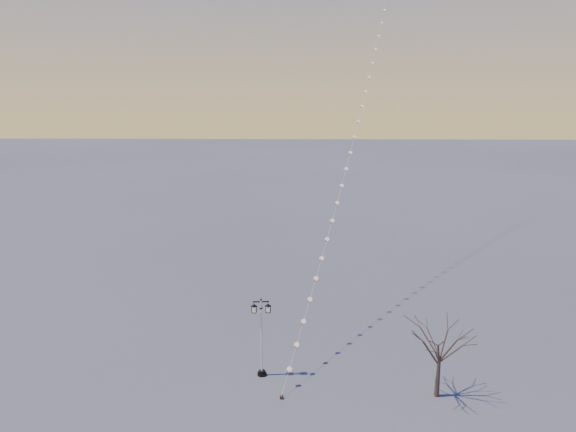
{
  "coord_description": "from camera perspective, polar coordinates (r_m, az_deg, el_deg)",
  "views": [
    {
      "loc": [
        0.12,
        -25.86,
        15.9
      ],
      "look_at": [
        -0.62,
        4.32,
        8.56
      ],
      "focal_mm": 32.22,
      "sensor_mm": 36.0,
      "label": 1
    }
  ],
  "objects": [
    {
      "name": "ground",
      "position": [
        30.35,
        1.02,
        -17.93
      ],
      "size": [
        300.0,
        300.0,
        0.0
      ],
      "primitive_type": "plane",
      "color": "#505050",
      "rests_on": "ground"
    },
    {
      "name": "kite_train",
      "position": [
        43.95,
        8.65,
        16.4
      ],
      "size": [
        13.04,
        39.12,
        36.44
      ],
      "rotation": [
        0.0,
        0.0,
        0.01
      ],
      "color": "#33231A",
      "rests_on": "ground"
    },
    {
      "name": "bare_tree",
      "position": [
        28.87,
        16.46,
        -13.41
      ],
      "size": [
        2.63,
        2.63,
        4.37
      ],
      "rotation": [
        0.0,
        0.0,
        -0.31
      ],
      "color": "#3C2C21",
      "rests_on": "ground"
    },
    {
      "name": "street_lamp",
      "position": [
        29.84,
        -2.95,
        -12.83
      ],
      "size": [
        1.19,
        0.52,
        4.7
      ],
      "rotation": [
        0.0,
        0.0,
        0.07
      ],
      "color": "black",
      "rests_on": "ground"
    }
  ]
}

